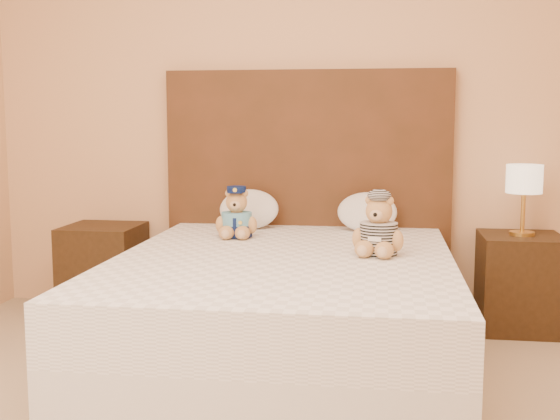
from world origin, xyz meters
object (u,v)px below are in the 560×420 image
(nightstand_right, at_px, (520,282))
(teddy_prisoner, at_px, (379,225))
(teddy_police, at_px, (237,212))
(nightstand_left, at_px, (104,269))
(bed, at_px, (284,311))
(lamp, at_px, (524,183))
(pillow_left, at_px, (249,207))
(pillow_right, at_px, (367,210))

(nightstand_right, height_order, teddy_prisoner, teddy_prisoner)
(teddy_police, bearing_deg, teddy_prisoner, -29.87)
(nightstand_right, relative_size, teddy_police, 1.95)
(teddy_police, relative_size, teddy_prisoner, 0.95)
(nightstand_left, bearing_deg, bed, -32.62)
(nightstand_right, xyz_separation_m, teddy_police, (-1.59, -0.31, 0.42))
(bed, distance_m, lamp, 1.59)
(pillow_left, bearing_deg, nightstand_right, -1.09)
(pillow_left, height_order, pillow_right, pillow_left)
(teddy_police, relative_size, pillow_right, 0.81)
(teddy_police, relative_size, pillow_left, 0.78)
(nightstand_right, bearing_deg, teddy_police, -168.99)
(lamp, height_order, teddy_police, lamp)
(nightstand_left, bearing_deg, nightstand_right, 0.00)
(pillow_right, bearing_deg, lamp, -1.96)
(nightstand_left, relative_size, lamp, 1.38)
(pillow_left, bearing_deg, nightstand_left, -178.13)
(lamp, height_order, pillow_right, lamp)
(lamp, height_order, teddy_prisoner, lamp)
(nightstand_right, distance_m, teddy_police, 1.67)
(bed, relative_size, pillow_left, 5.56)
(bed, height_order, nightstand_left, same)
(bed, height_order, teddy_prisoner, teddy_prisoner)
(teddy_police, distance_m, pillow_right, 0.79)
(lamp, bearing_deg, bed, -147.38)
(bed, relative_size, pillow_right, 5.74)
(pillow_left, bearing_deg, bed, -68.27)
(bed, relative_size, lamp, 5.00)
(pillow_left, xyz_separation_m, pillow_right, (0.71, 0.00, -0.00))
(nightstand_right, bearing_deg, pillow_left, 178.91)
(nightstand_left, xyz_separation_m, teddy_police, (0.91, -0.31, 0.42))
(nightstand_left, bearing_deg, teddy_prisoner, -22.80)
(nightstand_right, xyz_separation_m, pillow_left, (-1.58, 0.03, 0.40))
(teddy_police, bearing_deg, bed, -58.20)
(teddy_police, bearing_deg, pillow_left, 86.73)
(lamp, distance_m, teddy_prisoner, 1.08)
(bed, relative_size, nightstand_left, 3.64)
(bed, bearing_deg, pillow_left, 111.73)
(nightstand_right, relative_size, pillow_left, 1.53)
(teddy_police, xyz_separation_m, pillow_right, (0.71, 0.34, -0.02))
(lamp, distance_m, pillow_left, 1.59)
(nightstand_right, bearing_deg, teddy_prisoner, -138.37)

